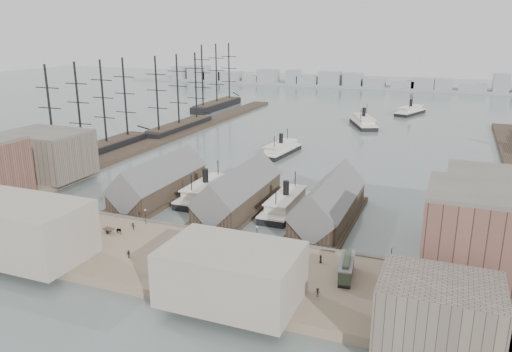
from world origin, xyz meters
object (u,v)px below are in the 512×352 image
at_px(horse_cart_center, 116,230).
at_px(horse_cart_right, 195,263).
at_px(ferry_docked_west, 206,191).
at_px(horse_cart_left, 51,223).
at_px(tram, 346,269).

xyz_separation_m(horse_cart_center, horse_cart_right, (26.09, -8.34, -0.00)).
relative_size(ferry_docked_west, horse_cart_center, 5.37).
xyz_separation_m(horse_cart_left, horse_cart_center, (18.00, 1.89, 0.02)).
distance_m(horse_cart_left, horse_cart_center, 18.09).
bearing_deg(ferry_docked_west, horse_cart_right, -65.16).
relative_size(tram, horse_cart_center, 2.11).
bearing_deg(horse_cart_left, horse_cart_right, -82.59).
distance_m(horse_cart_left, horse_cart_right, 44.55).
distance_m(ferry_docked_west, horse_cart_center, 37.08).
height_order(tram, horse_cart_center, tram).
bearing_deg(tram, horse_cart_right, -173.84).
relative_size(tram, horse_cart_left, 2.19).
bearing_deg(horse_cart_center, horse_cart_left, 106.26).
xyz_separation_m(ferry_docked_west, horse_cart_right, (20.85, -45.04, 0.57)).
bearing_deg(ferry_docked_west, horse_cart_center, -98.12).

